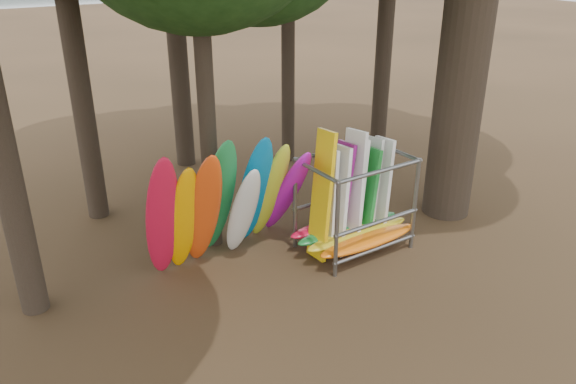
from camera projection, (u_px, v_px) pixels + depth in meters
ground at (341, 272)px, 11.90m from camera, size 120.00×120.00×0.00m
kayak_row at (229, 204)px, 11.83m from camera, size 3.75×1.88×3.12m
storage_rack at (354, 207)px, 12.49m from camera, size 2.83×1.59×2.88m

